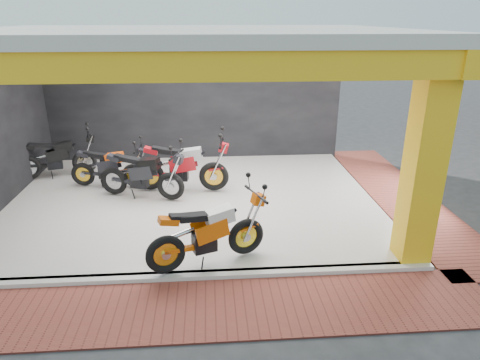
# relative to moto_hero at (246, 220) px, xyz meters

# --- Properties ---
(ground) EXTENTS (80.00, 80.00, 0.00)m
(ground) POSITION_rel_moto_hero_xyz_m (-0.97, 0.50, -0.75)
(ground) COLOR #2D2D30
(ground) RESTS_ON ground
(showroom_floor) EXTENTS (8.00, 6.00, 0.10)m
(showroom_floor) POSITION_rel_moto_hero_xyz_m (-0.97, 2.50, -0.70)
(showroom_floor) COLOR white
(showroom_floor) RESTS_ON ground
(showroom_ceiling) EXTENTS (8.40, 6.40, 0.20)m
(showroom_ceiling) POSITION_rel_moto_hero_xyz_m (-0.97, 2.50, 2.85)
(showroom_ceiling) COLOR beige
(showroom_ceiling) RESTS_ON corner_column
(back_wall) EXTENTS (8.20, 0.20, 3.50)m
(back_wall) POSITION_rel_moto_hero_xyz_m (-0.97, 5.60, 1.00)
(back_wall) COLOR black
(back_wall) RESTS_ON ground
(corner_column) EXTENTS (0.50, 0.50, 3.50)m
(corner_column) POSITION_rel_moto_hero_xyz_m (2.78, -0.25, 1.00)
(corner_column) COLOR yellow
(corner_column) RESTS_ON ground
(header_beam_front) EXTENTS (8.40, 0.30, 0.40)m
(header_beam_front) POSITION_rel_moto_hero_xyz_m (-0.97, -0.50, 2.55)
(header_beam_front) COLOR yellow
(header_beam_front) RESTS_ON corner_column
(header_beam_right) EXTENTS (0.30, 6.40, 0.40)m
(header_beam_right) POSITION_rel_moto_hero_xyz_m (3.03, 2.50, 2.55)
(header_beam_right) COLOR yellow
(header_beam_right) RESTS_ON corner_column
(floor_kerb) EXTENTS (8.00, 0.20, 0.10)m
(floor_kerb) POSITION_rel_moto_hero_xyz_m (-0.97, -0.52, -0.70)
(floor_kerb) COLOR white
(floor_kerb) RESTS_ON ground
(paver_front) EXTENTS (9.00, 1.40, 0.03)m
(paver_front) POSITION_rel_moto_hero_xyz_m (-0.97, -1.30, -0.74)
(paver_front) COLOR brown
(paver_front) RESTS_ON ground
(paver_right) EXTENTS (1.40, 7.00, 0.03)m
(paver_right) POSITION_rel_moto_hero_xyz_m (3.83, 2.50, -0.74)
(paver_right) COLOR brown
(paver_right) RESTS_ON ground
(moto_hero) EXTENTS (2.28, 1.49, 1.31)m
(moto_hero) POSITION_rel_moto_hero_xyz_m (0.00, 0.00, 0.00)
(moto_hero) COLOR #D55408
(moto_hero) RESTS_ON showroom_floor
(moto_row_a) EXTENTS (2.38, 1.10, 1.41)m
(moto_row_a) POSITION_rel_moto_hero_xyz_m (-0.49, 2.88, 0.05)
(moto_row_a) COLOR #B5131B
(moto_row_a) RESTS_ON showroom_floor
(moto_row_b) EXTENTS (2.25, 1.38, 1.29)m
(moto_row_b) POSITION_rel_moto_hero_xyz_m (-1.44, 2.41, -0.01)
(moto_row_b) COLOR black
(moto_row_b) RESTS_ON showroom_floor
(moto_row_c) EXTENTS (1.96, 0.93, 1.16)m
(moto_row_c) POSITION_rel_moto_hero_xyz_m (-2.37, 3.27, -0.08)
(moto_row_c) COLOR black
(moto_row_c) RESTS_ON showroom_floor
(moto_row_d) EXTENTS (2.15, 1.26, 1.24)m
(moto_row_d) POSITION_rel_moto_hero_xyz_m (-3.77, 4.28, -0.04)
(moto_row_d) COLOR black
(moto_row_d) RESTS_ON showroom_floor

